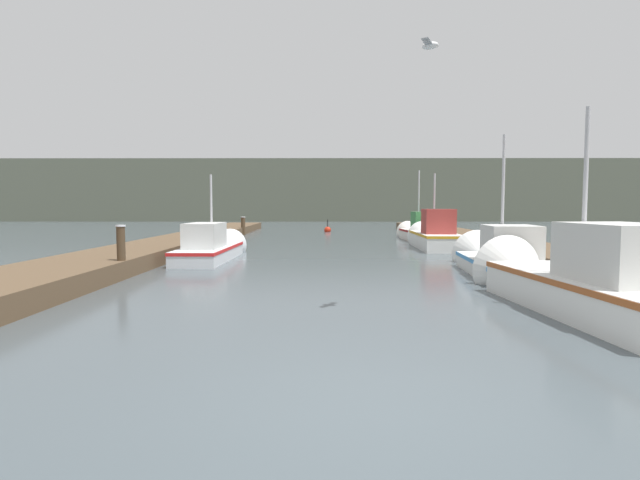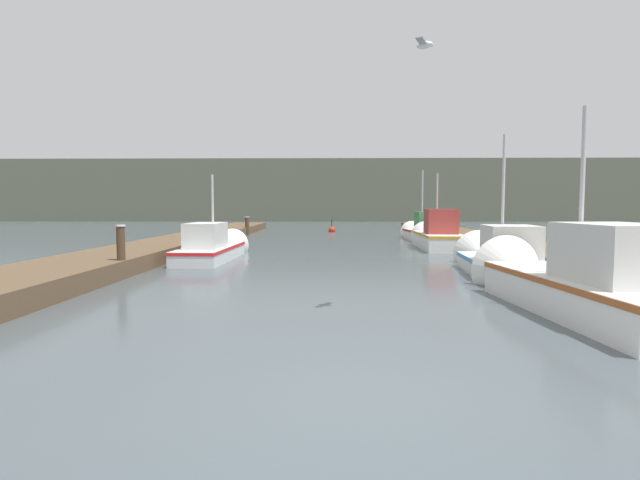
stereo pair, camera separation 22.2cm
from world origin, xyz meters
name	(u,v)px [view 1 (the left image)]	position (x,y,z in m)	size (l,w,h in m)	color
ground_plane	(376,411)	(0.00, 0.00, 0.00)	(200.00, 200.00, 0.00)	#424C51
dock_left	(171,245)	(-6.78, 16.00, 0.23)	(2.56, 40.00, 0.47)	brown
dock_right	(499,245)	(6.78, 16.00, 0.23)	(2.56, 40.00, 0.47)	brown
distant_shore_ridge	(327,192)	(0.00, 59.99, 3.57)	(120.00, 16.00, 7.14)	#565B4C
fishing_boat_0	(575,280)	(4.15, 4.65, 0.51)	(2.20, 5.96, 4.12)	silver
fishing_boat_1	(496,258)	(4.46, 9.69, 0.37)	(2.19, 5.53, 4.40)	silver
fishing_boat_2	(214,247)	(-4.36, 13.16, 0.40)	(1.56, 5.84, 3.38)	silver
fishing_boat_3	(433,236)	(4.42, 17.71, 0.52)	(1.73, 5.81, 3.67)	silver
fishing_boat_4	(417,232)	(4.63, 22.56, 0.44)	(1.57, 5.33, 4.11)	silver
mooring_piling_0	(243,226)	(-5.48, 26.67, 0.58)	(0.30, 0.30, 1.15)	#473523
mooring_piling_1	(121,252)	(-5.66, 8.21, 0.70)	(0.24, 0.24, 1.38)	#473523
channel_buoy	(328,230)	(-0.15, 30.57, 0.14)	(0.47, 0.47, 0.97)	red
seagull_lead	(430,45)	(1.28, 3.98, 4.52)	(0.38, 0.53, 0.12)	white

